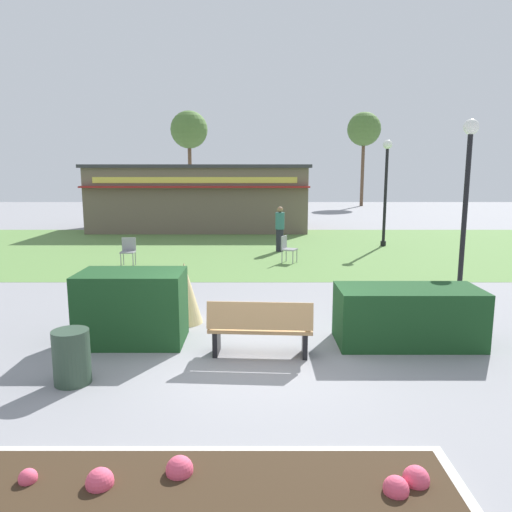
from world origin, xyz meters
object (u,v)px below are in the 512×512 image
object	(u,v)px
tree_right_bg	(189,130)
parked_car_west_slot	(170,204)
cafe_chair_west	(129,249)
tree_left_bg	(364,130)
lamppost_mid	(467,186)
person_strolling	(280,229)
park_bench	(261,328)
food_kiosk	(201,197)
trash_bin	(72,357)
cafe_chair_east	(287,247)
lamppost_far	(386,180)

from	to	relation	value
tree_right_bg	parked_car_west_slot	bearing A→B (deg)	-107.42
cafe_chair_west	tree_left_bg	distance (m)	30.46
lamppost_mid	person_strolling	world-z (taller)	lamppost_mid
park_bench	tree_left_bg	distance (m)	36.26
food_kiosk	tree_left_bg	bearing A→B (deg)	54.40
trash_bin	cafe_chair_east	bearing A→B (deg)	68.62
park_bench	tree_left_bg	size ratio (longest dim) A/B	0.22
parked_car_west_slot	tree_right_bg	size ratio (longest dim) A/B	0.58
lamppost_mid	person_strolling	bearing A→B (deg)	122.31
lamppost_far	food_kiosk	distance (m)	10.07
lamppost_mid	cafe_chair_west	xyz separation A→B (m)	(-9.09, 3.73, -2.11)
trash_bin	cafe_chair_east	world-z (taller)	cafe_chair_east
trash_bin	lamppost_far	bearing A→B (deg)	59.05
lamppost_far	food_kiosk	world-z (taller)	lamppost_far
cafe_chair_east	food_kiosk	bearing A→B (deg)	111.92
cafe_chair_west	trash_bin	bearing A→B (deg)	-80.63
cafe_chair_east	tree_left_bg	world-z (taller)	tree_left_bg
food_kiosk	tree_left_bg	distance (m)	21.05
tree_right_bg	lamppost_mid	bearing A→B (deg)	-69.05
trash_bin	food_kiosk	xyz separation A→B (m)	(-0.24, 18.99, 1.26)
lamppost_mid	cafe_chair_west	distance (m)	10.05
parked_car_west_slot	tree_left_bg	distance (m)	17.89
parked_car_west_slot	lamppost_far	bearing A→B (deg)	-53.38
trash_bin	tree_right_bg	bearing A→B (deg)	94.42
cafe_chair_west	parked_car_west_slot	bearing A→B (deg)	95.93
cafe_chair_west	tree_right_bg	bearing A→B (deg)	92.46
park_bench	food_kiosk	bearing A→B (deg)	99.29
park_bench	person_strolling	size ratio (longest dim) A/B	1.02
lamppost_mid	cafe_chair_west	size ratio (longest dim) A/B	4.71
lamppost_mid	tree_left_bg	bearing A→B (deg)	82.41
park_bench	lamppost_far	xyz separation A→B (m)	(5.08, 11.93, 2.16)
cafe_chair_west	tree_right_bg	xyz separation A→B (m)	(-0.97, 22.54, 5.46)
cafe_chair_east	person_strolling	world-z (taller)	person_strolling
park_bench	trash_bin	world-z (taller)	park_bench
person_strolling	lamppost_far	bearing A→B (deg)	-5.66
lamppost_far	parked_car_west_slot	xyz separation A→B (m)	(-11.23, 15.11, -1.99)
person_strolling	tree_right_bg	xyz separation A→B (m)	(-5.94, 19.77, 5.13)
tree_right_bg	cafe_chair_west	bearing A→B (deg)	-87.54
cafe_chair_east	park_bench	bearing A→B (deg)	-96.57
lamppost_mid	cafe_chair_east	bearing A→B (deg)	133.31
lamppost_far	parked_car_west_slot	size ratio (longest dim) A/B	0.96
lamppost_far	parked_car_west_slot	bearing A→B (deg)	126.62
tree_left_bg	park_bench	bearing A→B (deg)	-104.58
trash_bin	tree_right_bg	world-z (taller)	tree_right_bg
parked_car_west_slot	tree_left_bg	world-z (taller)	tree_left_bg
park_bench	tree_right_bg	bearing A→B (deg)	99.58
lamppost_far	trash_bin	world-z (taller)	lamppost_far
cafe_chair_east	person_strolling	size ratio (longest dim) A/B	0.53
lamppost_mid	person_strolling	xyz separation A→B (m)	(-4.11, 6.50, -1.78)
cafe_chair_east	tree_right_bg	bearing A→B (deg)	105.41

